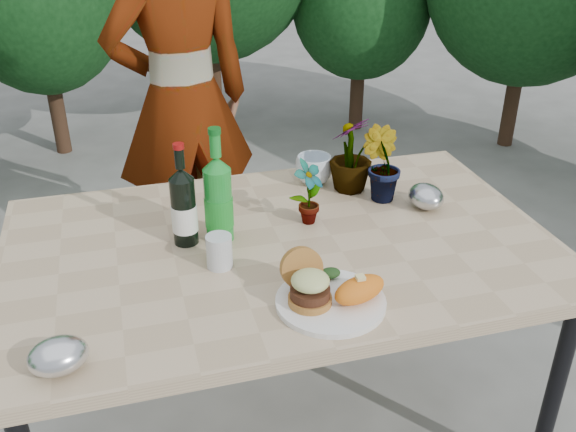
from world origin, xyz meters
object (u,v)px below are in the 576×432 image
object	(u,v)px
patio_table	(281,259)
dinner_plate	(331,302)
person	(182,101)
wine_bottle	(184,208)

from	to	relation	value
patio_table	dinner_plate	size ratio (longest dim) A/B	5.71
patio_table	person	world-z (taller)	person
dinner_plate	wine_bottle	size ratio (longest dim) A/B	0.90
wine_bottle	person	bearing A→B (deg)	92.34
dinner_plate	wine_bottle	xyz separation A→B (m)	(-0.31, 0.40, 0.11)
wine_bottle	patio_table	bearing A→B (deg)	-6.64
dinner_plate	wine_bottle	distance (m)	0.52
wine_bottle	person	world-z (taller)	person
patio_table	wine_bottle	distance (m)	0.33
patio_table	wine_bottle	size ratio (longest dim) A/B	5.15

